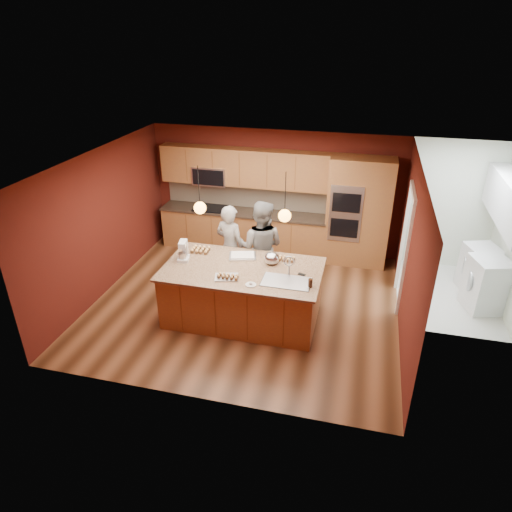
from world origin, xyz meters
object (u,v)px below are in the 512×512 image
(island, at_px, (243,293))
(stand_mixer, at_px, (183,252))
(person_right, at_px, (261,247))
(mixing_bowl, at_px, (272,258))
(person_left, at_px, (230,247))

(island, bearing_deg, stand_mixer, 177.08)
(person_right, xyz_separation_m, mixing_bowl, (0.36, -0.72, 0.17))
(person_left, height_order, mixing_bowl, person_left)
(person_left, bearing_deg, island, 136.29)
(stand_mixer, bearing_deg, island, -15.02)
(person_right, distance_m, stand_mixer, 1.51)
(island, xyz_separation_m, stand_mixer, (-1.09, 0.06, 0.63))
(island, distance_m, mixing_bowl, 0.78)
(island, relative_size, person_right, 1.46)
(person_left, relative_size, mixing_bowl, 6.45)
(person_right, relative_size, stand_mixer, 5.19)
(person_left, bearing_deg, mixing_bowl, 161.47)
(island, xyz_separation_m, person_left, (-0.53, 1.00, 0.34))
(person_left, xyz_separation_m, stand_mixer, (-0.55, -0.95, 0.29))
(stand_mixer, bearing_deg, person_right, 27.25)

